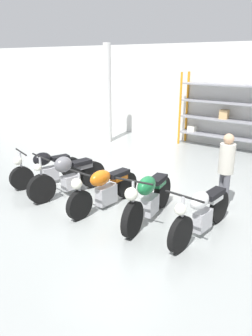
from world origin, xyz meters
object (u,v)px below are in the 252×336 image
object	(u,v)px
shelving_rack	(244,115)
person_browsing	(226,165)
motorcycle_green	(148,197)
motorcycle_orange	(104,188)
motorcycle_white	(202,212)
motorcycle_black	(47,168)
motorcycle_grey	(68,176)

from	to	relation	value
shelving_rack	person_browsing	xyz separation A→B (m)	(1.19, -4.71, -0.30)
motorcycle_green	motorcycle_orange	bearing A→B (deg)	-95.39
motorcycle_orange	motorcycle_white	world-z (taller)	motorcycle_white
motorcycle_orange	motorcycle_green	size ratio (longest dim) A/B	0.98
motorcycle_black	motorcycle_green	bearing A→B (deg)	104.99
motorcycle_green	motorcycle_white	size ratio (longest dim) A/B	1.03
motorcycle_grey	motorcycle_orange	world-z (taller)	motorcycle_grey
motorcycle_grey	motorcycle_white	world-z (taller)	motorcycle_grey
motorcycle_black	motorcycle_green	xyz separation A→B (m)	(3.17, -0.14, 0.07)
shelving_rack	motorcycle_green	size ratio (longest dim) A/B	2.19
motorcycle_black	shelving_rack	bearing A→B (deg)	171.50
motorcycle_grey	person_browsing	bearing A→B (deg)	125.63
motorcycle_grey	motorcycle_green	distance (m)	2.21
motorcycle_orange	person_browsing	bearing A→B (deg)	130.84
motorcycle_orange	motorcycle_white	distance (m)	2.16
motorcycle_grey	motorcycle_orange	distance (m)	1.14
motorcycle_orange	motorcycle_white	size ratio (longest dim) A/B	1.01
shelving_rack	motorcycle_grey	distance (m)	6.55
motorcycle_orange	motorcycle_black	bearing A→B (deg)	-91.84
motorcycle_black	person_browsing	distance (m)	4.37
motorcycle_green	person_browsing	world-z (taller)	person_browsing
motorcycle_orange	motorcycle_white	bearing A→B (deg)	97.65
motorcycle_white	person_browsing	distance (m)	1.48
motorcycle_orange	person_browsing	distance (m)	2.60
motorcycle_orange	shelving_rack	bearing A→B (deg)	176.02
motorcycle_black	motorcycle_white	bearing A→B (deg)	106.67
motorcycle_grey	person_browsing	distance (m)	3.53
shelving_rack	person_browsing	size ratio (longest dim) A/B	2.82
motorcycle_black	motorcycle_white	distance (m)	4.25
motorcycle_black	person_browsing	bearing A→B (deg)	125.35
motorcycle_orange	motorcycle_green	bearing A→B (deg)	97.38
motorcycle_orange	motorcycle_green	distance (m)	1.08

